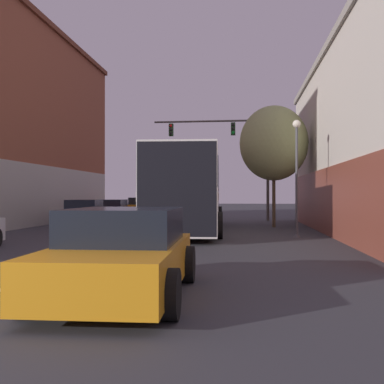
{
  "coord_description": "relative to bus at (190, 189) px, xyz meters",
  "views": [
    {
      "loc": [
        4.09,
        -4.33,
        1.61
      ],
      "look_at": [
        2.0,
        14.05,
        1.74
      ],
      "focal_mm": 42.0,
      "sensor_mm": 36.0,
      "label": 1
    }
  ],
  "objects": [
    {
      "name": "parked_car_left_mid",
      "position": [
        -6.13,
        8.36,
        -1.27
      ],
      "size": [
        2.33,
        4.65,
        1.32
      ],
      "rotation": [
        0.0,
        0.0,
        1.63
      ],
      "color": "red",
      "rests_on": "ground_plane"
    },
    {
      "name": "bus",
      "position": [
        0.0,
        0.0,
        0.0
      ],
      "size": [
        3.39,
        12.63,
        3.39
      ],
      "rotation": [
        0.0,
        0.0,
        1.62
      ],
      "color": "silver",
      "rests_on": "ground_plane"
    },
    {
      "name": "street_tree_near",
      "position": [
        3.95,
        2.54,
        2.31
      ],
      "size": [
        3.42,
        3.08,
        6.1
      ],
      "color": "brown",
      "rests_on": "ground_plane"
    },
    {
      "name": "hatchback_foreground",
      "position": [
        0.49,
        -13.3,
        -1.24
      ],
      "size": [
        2.22,
        4.12,
        1.39
      ],
      "rotation": [
        0.0,
        0.0,
        1.6
      ],
      "color": "orange",
      "rests_on": "ground_plane"
    },
    {
      "name": "lane_center_line",
      "position": [
        -1.68,
        -1.8,
        -1.9
      ],
      "size": [
        0.14,
        40.35,
        0.01
      ],
      "color": "silver",
      "rests_on": "ground_plane"
    },
    {
      "name": "traffic_signal_gantry",
      "position": [
        1.86,
        8.36,
        2.88
      ],
      "size": [
        7.37,
        0.36,
        6.65
      ],
      "color": "#514C47",
      "rests_on": "ground_plane"
    },
    {
      "name": "parked_car_left_far",
      "position": [
        -5.43,
        14.73,
        -1.23
      ],
      "size": [
        2.35,
        4.66,
        1.42
      ],
      "rotation": [
        0.0,
        0.0,
        1.51
      ],
      "color": "orange",
      "rests_on": "ground_plane"
    },
    {
      "name": "parked_car_left_near",
      "position": [
        -5.79,
        2.34,
        -1.25
      ],
      "size": [
        2.29,
        4.22,
        1.37
      ],
      "rotation": [
        0.0,
        0.0,
        1.68
      ],
      "color": "silver",
      "rests_on": "ground_plane"
    },
    {
      "name": "street_lamp",
      "position": [
        4.45,
        -2.85,
        0.65
      ],
      "size": [
        0.31,
        0.31,
        4.48
      ],
      "color": "#47474C",
      "rests_on": "ground_plane"
    }
  ]
}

